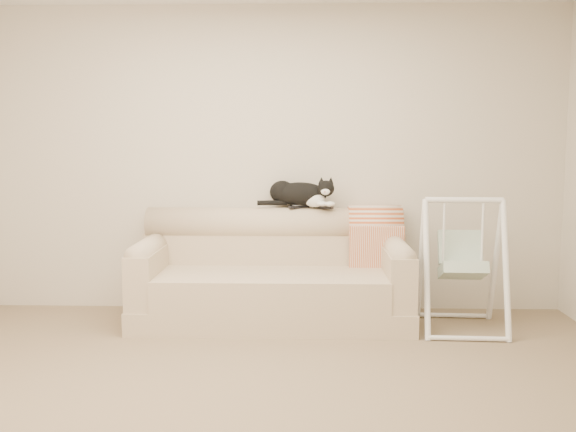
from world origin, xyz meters
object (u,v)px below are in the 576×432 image
Objects in this scene: sofa at (273,277)px; remote_a at (299,206)px; tuxedo_cat at (300,194)px; remote_b at (323,207)px; baby_swing at (462,264)px.

remote_a is (0.21, 0.24, 0.56)m from sofa.
tuxedo_cat is (0.01, 0.01, 0.11)m from remote_a.
tuxedo_cat is at bearing 169.32° from remote_b.
remote_b is at bearing -7.00° from remote_a.
remote_a is 0.11m from tuxedo_cat.
remote_b is 0.26× the size of tuxedo_cat.
sofa is 0.64m from remote_a.
baby_swing is (1.26, -0.48, -0.50)m from tuxedo_cat.
baby_swing is at bearing -20.18° from remote_a.
tuxedo_cat is at bearing 49.98° from sofa.
remote_a is 1.41m from baby_swing.
sofa is at bearing -130.02° from tuxedo_cat.
sofa is 12.91× the size of remote_b.
tuxedo_cat reaches higher than baby_swing.
baby_swing is (1.27, -0.47, -0.39)m from remote_a.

